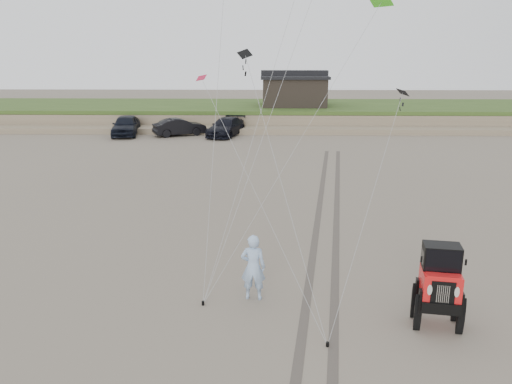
% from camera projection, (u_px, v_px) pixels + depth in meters
% --- Properties ---
extents(ground, '(160.00, 160.00, 0.00)m').
position_uv_depth(ground, '(287.00, 314.00, 13.63)').
color(ground, '#6B6054').
rests_on(ground, ground).
extents(dune_ridge, '(160.00, 14.25, 1.73)m').
position_uv_depth(dune_ridge, '(273.00, 114.00, 49.46)').
color(dune_ridge, '#7A6B54').
rests_on(dune_ridge, ground).
extents(cabin, '(6.40, 5.40, 3.35)m').
position_uv_depth(cabin, '(294.00, 90.00, 48.27)').
color(cabin, black).
rests_on(cabin, dune_ridge).
extents(truck_a, '(2.56, 5.16, 1.69)m').
position_uv_depth(truck_a, '(126.00, 125.00, 41.92)').
color(truck_a, black).
rests_on(truck_a, ground).
extents(truck_b, '(4.61, 3.31, 1.45)m').
position_uv_depth(truck_b, '(180.00, 127.00, 41.84)').
color(truck_b, black).
rests_on(truck_b, ground).
extents(truck_c, '(3.43, 5.50, 1.49)m').
position_uv_depth(truck_c, '(226.00, 127.00, 41.68)').
color(truck_c, black).
rests_on(truck_c, ground).
extents(jeep, '(2.76, 5.00, 1.76)m').
position_uv_depth(jeep, '(439.00, 295.00, 12.78)').
color(jeep, red).
rests_on(jeep, ground).
extents(man, '(0.75, 0.52, 1.96)m').
position_uv_depth(man, '(253.00, 267.00, 14.20)').
color(man, '#98B3EB').
rests_on(man, ground).
extents(stake_main, '(0.08, 0.08, 0.12)m').
position_uv_depth(stake_main, '(203.00, 303.00, 14.07)').
color(stake_main, black).
rests_on(stake_main, ground).
extents(stake_aux, '(0.08, 0.08, 0.12)m').
position_uv_depth(stake_aux, '(328.00, 344.00, 12.10)').
color(stake_aux, black).
rests_on(stake_aux, ground).
extents(tire_tracks, '(5.22, 29.74, 0.01)m').
position_uv_depth(tire_tracks, '(327.00, 219.00, 21.28)').
color(tire_tracks, '#4C443D').
rests_on(tire_tracks, ground).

